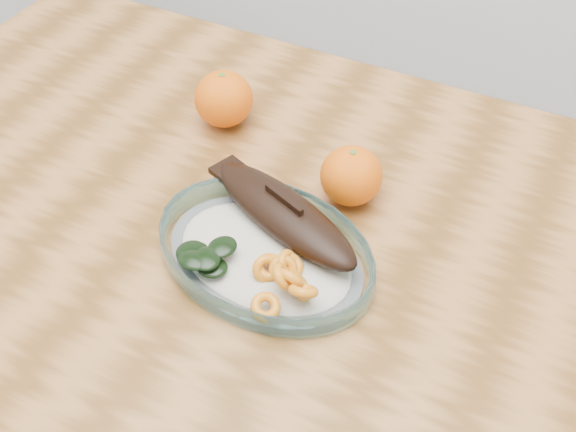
% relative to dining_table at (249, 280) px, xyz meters
% --- Properties ---
extents(dining_table, '(1.20, 0.80, 0.75)m').
position_rel_dining_table_xyz_m(dining_table, '(0.00, 0.00, 0.00)').
color(dining_table, brown).
rests_on(dining_table, ground).
extents(plated_meal, '(0.56, 0.56, 0.08)m').
position_rel_dining_table_xyz_m(plated_meal, '(0.05, -0.03, 0.12)').
color(plated_meal, white).
rests_on(plated_meal, dining_table).
extents(orange_left, '(0.08, 0.08, 0.08)m').
position_rel_dining_table_xyz_m(orange_left, '(-0.13, 0.17, 0.14)').
color(orange_left, '#F83C05').
rests_on(orange_left, dining_table).
extents(orange_right, '(0.08, 0.08, 0.08)m').
position_rel_dining_table_xyz_m(orange_right, '(0.09, 0.10, 0.14)').
color(orange_right, '#F83C05').
rests_on(orange_right, dining_table).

